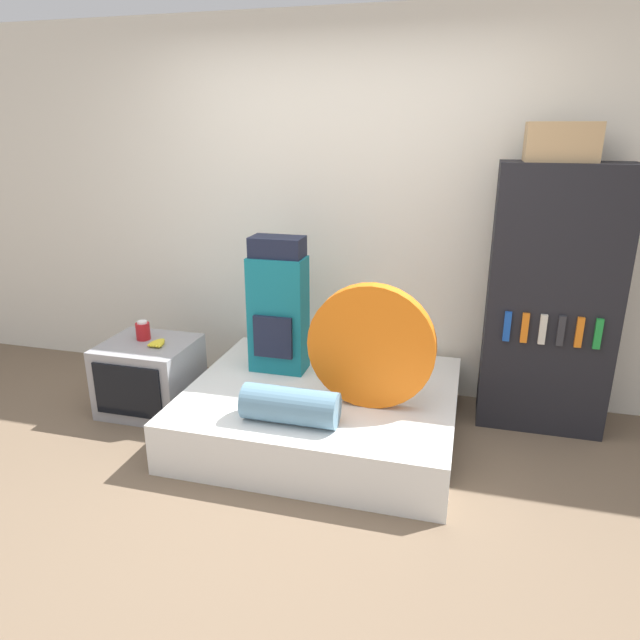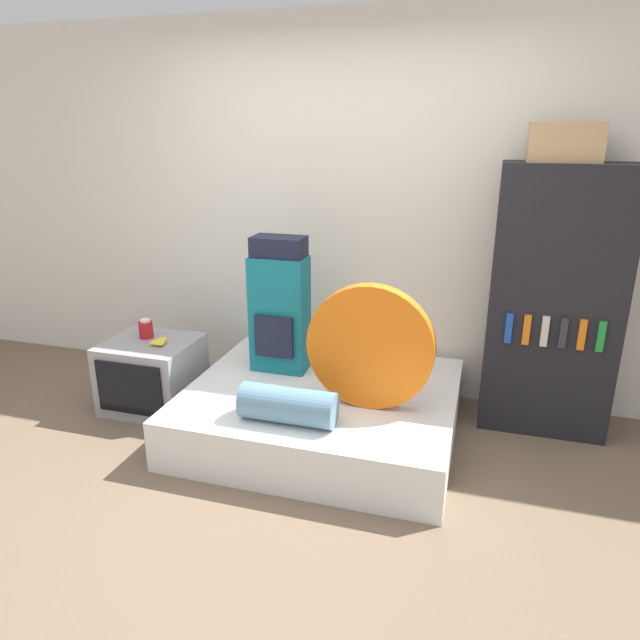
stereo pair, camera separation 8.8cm
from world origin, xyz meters
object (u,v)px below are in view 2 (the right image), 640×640
Objects in this scene: tent_bag at (370,347)px; canister at (146,329)px; sleeping_roll at (288,405)px; television at (153,374)px; cardboard_box at (565,142)px; backpack at (279,307)px; bookshelf at (554,303)px.

tent_bag reaches higher than canister.
sleeping_roll is 1.28m from television.
television is at bearing -47.01° from canister.
backpack is at bearing -169.75° from cardboard_box.
canister reaches higher than sleeping_roll.
canister is at bearing 132.99° from television.
sleeping_roll is 1.36× the size of cardboard_box.
backpack is 1.68× the size of sleeping_roll.
cardboard_box is (-0.06, 0.01, 0.95)m from bookshelf.
canister is at bearing 156.28° from sleeping_roll.
tent_bag is 1.37× the size of sleeping_roll.
tent_bag is 1.62m from television.
television is at bearing -169.12° from bookshelf.
backpack is 1.96m from cardboard_box.
canister is at bearing -171.10° from backpack.
bookshelf is at bearing 9.58° from backpack.
tent_bag is at bearing -7.76° from canister.
television is 2.99m from cardboard_box.
tent_bag is 5.57× the size of canister.
cardboard_box is (1.34, 0.98, 1.37)m from sleeping_roll.
sleeping_roll is 2.16m from cardboard_box.
television is at bearing -166.60° from backpack.
sleeping_roll is 4.05× the size of canister.
backpack is 6.80× the size of canister.
canister is 2.89m from cardboard_box.
bookshelf is (2.57, 0.49, 0.60)m from television.
sleeping_roll is at bearing -22.20° from television.
sleeping_roll is at bearing -145.23° from bookshelf.
tent_bag reaches higher than television.
backpack is 0.78m from tent_bag.
sleeping_roll is 0.90× the size of television.
canister is at bearing -170.24° from cardboard_box.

